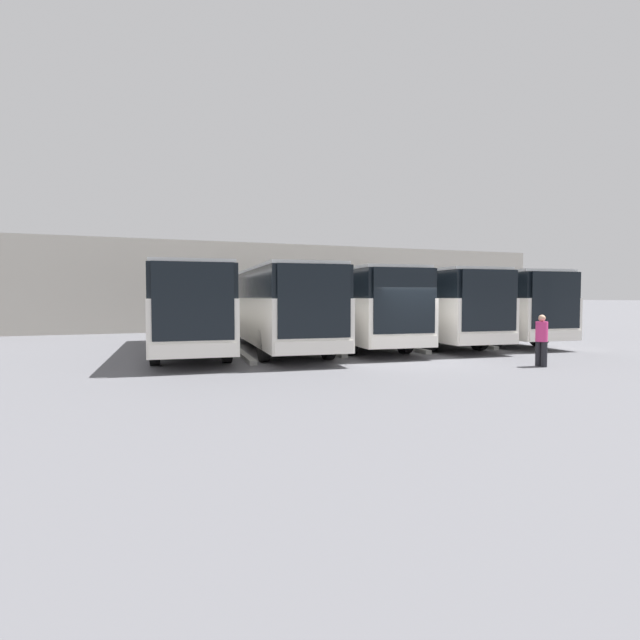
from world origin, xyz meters
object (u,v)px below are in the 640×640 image
Objects in this scene: bus_2 at (345,305)px; pedestrian at (542,339)px; bus_3 at (275,305)px; bus_4 at (188,306)px; bus_0 at (469,304)px; bus_1 at (413,304)px.

bus_2 reaches higher than pedestrian.
bus_4 is at bearing -2.54° from bus_3.
bus_3 is 10.11m from pedestrian.
bus_3 is at bearing 15.57° from bus_2.
bus_0 and bus_1 have the same top height.
bus_3 is 3.47m from bus_4.
bus_1 and bus_2 have the same top height.
bus_0 and bus_4 have the same top height.
bus_0 is 13.81m from bus_4.
bus_1 and bus_3 have the same top height.
bus_2 is 1.00× the size of bus_3.
bus_0 is 1.00× the size of bus_1.
bus_4 is at bearing 38.07° from pedestrian.
bus_1 is (3.45, 0.34, 0.00)m from bus_0.
bus_0 is 1.00× the size of bus_2.
pedestrian is at bearing 113.74° from bus_2.
bus_4 is at bearing 5.61° from bus_1.
bus_3 is at bearing 9.68° from bus_1.
bus_3 is 1.00× the size of bus_4.
bus_2 is at bearing 7.06° from pedestrian.
bus_2 is 3.52m from bus_3.
bus_0 is 6.91m from bus_2.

